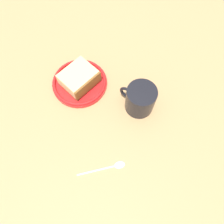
{
  "coord_description": "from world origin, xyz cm",
  "views": [
    {
      "loc": [
        22.77,
        -20.24,
        60.71
      ],
      "look_at": [
        7.89,
        0.6,
        3.0
      ],
      "focal_mm": 35.63,
      "sensor_mm": 36.0,
      "label": 1
    }
  ],
  "objects_px": {
    "cake_slice": "(79,78)",
    "tea_mug": "(140,99)",
    "small_plate": "(80,82)",
    "teaspoon": "(111,167)"
  },
  "relations": [
    {
      "from": "cake_slice",
      "to": "tea_mug",
      "type": "distance_m",
      "value": 0.19
    },
    {
      "from": "small_plate",
      "to": "cake_slice",
      "type": "distance_m",
      "value": 0.03
    },
    {
      "from": "small_plate",
      "to": "teaspoon",
      "type": "relative_size",
      "value": 1.59
    },
    {
      "from": "cake_slice",
      "to": "teaspoon",
      "type": "xyz_separation_m",
      "value": [
        0.23,
        -0.15,
        -0.03
      ]
    },
    {
      "from": "small_plate",
      "to": "teaspoon",
      "type": "xyz_separation_m",
      "value": [
        0.23,
        -0.15,
        -0.01
      ]
    },
    {
      "from": "cake_slice",
      "to": "tea_mug",
      "type": "xyz_separation_m",
      "value": [
        0.19,
        0.04,
        0.01
      ]
    },
    {
      "from": "small_plate",
      "to": "tea_mug",
      "type": "distance_m",
      "value": 0.2
    },
    {
      "from": "cake_slice",
      "to": "tea_mug",
      "type": "height_order",
      "value": "tea_mug"
    },
    {
      "from": "small_plate",
      "to": "cake_slice",
      "type": "relative_size",
      "value": 1.52
    },
    {
      "from": "teaspoon",
      "to": "tea_mug",
      "type": "bearing_deg",
      "value": 101.46
    }
  ]
}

